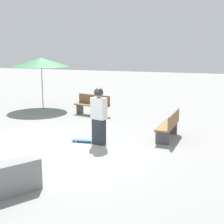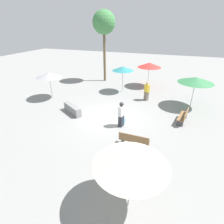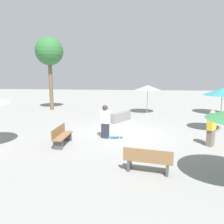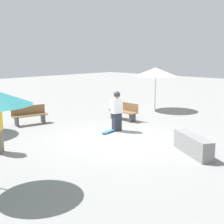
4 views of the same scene
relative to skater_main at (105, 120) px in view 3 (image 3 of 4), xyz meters
name	(u,v)px [view 3 (image 3 of 4)]	position (x,y,z in m)	size (l,w,h in m)	color
ground_plane	(123,133)	(0.86, 0.95, -0.91)	(60.00, 60.00, 0.00)	gray
skater_main	(105,120)	(0.00, 0.00, 0.00)	(0.49, 0.35, 1.68)	#282D38
skateboard	(115,137)	(0.47, -0.01, -0.85)	(0.82, 0.31, 0.07)	teal
concrete_ledge	(121,117)	(0.54, 3.89, -0.59)	(1.32, 1.84, 0.63)	gray
bench_near	(62,136)	(-1.83, -1.27, -0.48)	(0.48, 1.61, 0.85)	#47474C
bench_far	(148,160)	(1.90, -3.74, -0.48)	(1.65, 0.74, 0.85)	#47474C
shade_umbrella_grey	(148,88)	(2.48, 7.14, 1.16)	(2.14, 2.14, 2.27)	#B7B7BC
shade_umbrella_teal	(223,92)	(6.17, 1.79, 1.33)	(1.96, 1.96, 2.43)	#B7B7BC
palm_tree_far_back	(49,52)	(-5.82, 7.92, 4.03)	(2.35, 2.35, 6.21)	brown
bystander_watching	(211,128)	(4.85, -0.75, -0.09)	(0.48, 0.50, 1.63)	#726656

